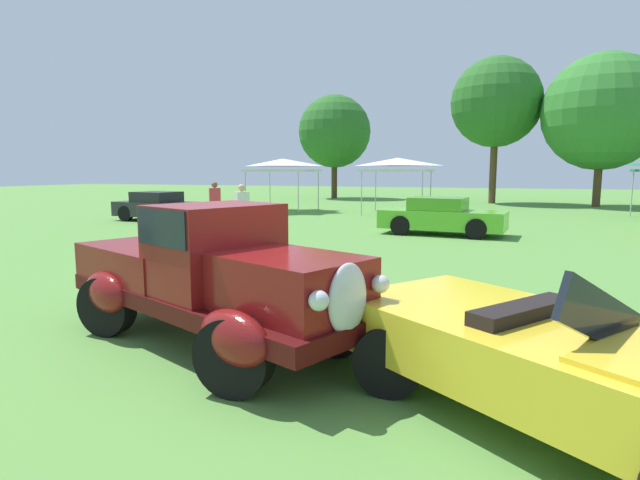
{
  "coord_description": "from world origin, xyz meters",
  "views": [
    {
      "loc": [
        3.03,
        -5.48,
        2.09
      ],
      "look_at": [
        -0.06,
        3.16,
        0.84
      ],
      "focal_mm": 28.57,
      "sensor_mm": 36.0,
      "label": 1
    }
  ],
  "objects_px": {
    "neighbor_convertible": "(579,364)",
    "show_car_charcoal": "(159,207)",
    "canopy_tent_left_field": "(283,164)",
    "show_car_lime": "(441,216)",
    "spectator_between_cars": "(215,203)",
    "canopy_tent_center_field": "(398,164)",
    "spectator_by_row": "(242,210)",
    "feature_pickup_truck": "(212,274)"
  },
  "relations": [
    {
      "from": "neighbor_convertible",
      "to": "show_car_charcoal",
      "type": "relative_size",
      "value": 1.07
    },
    {
      "from": "neighbor_convertible",
      "to": "canopy_tent_left_field",
      "type": "distance_m",
      "value": 23.13
    },
    {
      "from": "neighbor_convertible",
      "to": "show_car_lime",
      "type": "xyz_separation_m",
      "value": [
        -2.49,
        12.74,
        0.02
      ]
    },
    {
      "from": "spectator_between_cars",
      "to": "canopy_tent_center_field",
      "type": "relative_size",
      "value": 0.54
    },
    {
      "from": "neighbor_convertible",
      "to": "canopy_tent_center_field",
      "type": "height_order",
      "value": "canopy_tent_center_field"
    },
    {
      "from": "neighbor_convertible",
      "to": "show_car_lime",
      "type": "height_order",
      "value": "neighbor_convertible"
    },
    {
      "from": "show_car_lime",
      "to": "spectator_by_row",
      "type": "relative_size",
      "value": 2.44
    },
    {
      "from": "feature_pickup_truck",
      "to": "show_car_charcoal",
      "type": "relative_size",
      "value": 1.13
    },
    {
      "from": "show_car_charcoal",
      "to": "canopy_tent_center_field",
      "type": "bearing_deg",
      "value": 38.3
    },
    {
      "from": "show_car_lime",
      "to": "spectator_between_cars",
      "type": "relative_size",
      "value": 2.44
    },
    {
      "from": "canopy_tent_left_field",
      "to": "canopy_tent_center_field",
      "type": "height_order",
      "value": "same"
    },
    {
      "from": "show_car_lime",
      "to": "spectator_by_row",
      "type": "bearing_deg",
      "value": -148.36
    },
    {
      "from": "feature_pickup_truck",
      "to": "neighbor_convertible",
      "type": "bearing_deg",
      "value": -12.88
    },
    {
      "from": "feature_pickup_truck",
      "to": "show_car_lime",
      "type": "height_order",
      "value": "feature_pickup_truck"
    },
    {
      "from": "neighbor_convertible",
      "to": "spectator_between_cars",
      "type": "relative_size",
      "value": 2.57
    },
    {
      "from": "show_car_charcoal",
      "to": "canopy_tent_left_field",
      "type": "distance_m",
      "value": 7.39
    },
    {
      "from": "neighbor_convertible",
      "to": "canopy_tent_left_field",
      "type": "xyz_separation_m",
      "value": [
        -11.39,
        20.05,
        1.85
      ]
    },
    {
      "from": "spectator_between_cars",
      "to": "canopy_tent_center_field",
      "type": "distance_m",
      "value": 9.85
    },
    {
      "from": "canopy_tent_left_field",
      "to": "spectator_between_cars",
      "type": "bearing_deg",
      "value": -84.47
    },
    {
      "from": "show_car_charcoal",
      "to": "canopy_tent_center_field",
      "type": "distance_m",
      "value": 11.24
    },
    {
      "from": "canopy_tent_center_field",
      "to": "neighbor_convertible",
      "type": "bearing_deg",
      "value": -74.98
    },
    {
      "from": "neighbor_convertible",
      "to": "show_car_charcoal",
      "type": "xyz_separation_m",
      "value": [
        -14.16,
        13.45,
        0.02
      ]
    },
    {
      "from": "feature_pickup_truck",
      "to": "canopy_tent_left_field",
      "type": "bearing_deg",
      "value": 111.44
    },
    {
      "from": "neighbor_convertible",
      "to": "spectator_between_cars",
      "type": "height_order",
      "value": "spectator_between_cars"
    },
    {
      "from": "feature_pickup_truck",
      "to": "canopy_tent_left_field",
      "type": "height_order",
      "value": "canopy_tent_left_field"
    },
    {
      "from": "spectator_by_row",
      "to": "canopy_tent_center_field",
      "type": "xyz_separation_m",
      "value": [
        2.56,
        10.99,
        1.51
      ]
    },
    {
      "from": "feature_pickup_truck",
      "to": "show_car_charcoal",
      "type": "distance_m",
      "value": 16.25
    },
    {
      "from": "show_car_lime",
      "to": "canopy_tent_center_field",
      "type": "xyz_separation_m",
      "value": [
        -2.97,
        7.58,
        1.82
      ]
    },
    {
      "from": "show_car_lime",
      "to": "spectator_by_row",
      "type": "distance_m",
      "value": 6.5
    },
    {
      "from": "neighbor_convertible",
      "to": "show_car_lime",
      "type": "bearing_deg",
      "value": 101.04
    },
    {
      "from": "neighbor_convertible",
      "to": "canopy_tent_center_field",
      "type": "bearing_deg",
      "value": 105.02
    },
    {
      "from": "feature_pickup_truck",
      "to": "spectator_between_cars",
      "type": "bearing_deg",
      "value": 121.11
    },
    {
      "from": "canopy_tent_center_field",
      "to": "show_car_charcoal",
      "type": "bearing_deg",
      "value": -141.7
    },
    {
      "from": "neighbor_convertible",
      "to": "show_car_charcoal",
      "type": "bearing_deg",
      "value": 136.47
    },
    {
      "from": "spectator_by_row",
      "to": "canopy_tent_left_field",
      "type": "bearing_deg",
      "value": 107.46
    },
    {
      "from": "canopy_tent_left_field",
      "to": "show_car_charcoal",
      "type": "bearing_deg",
      "value": -112.79
    },
    {
      "from": "feature_pickup_truck",
      "to": "spectator_between_cars",
      "type": "height_order",
      "value": "feature_pickup_truck"
    },
    {
      "from": "show_car_charcoal",
      "to": "spectator_between_cars",
      "type": "distance_m",
      "value": 3.81
    },
    {
      "from": "feature_pickup_truck",
      "to": "spectator_between_cars",
      "type": "distance_m",
      "value": 13.08
    },
    {
      "from": "feature_pickup_truck",
      "to": "neighbor_convertible",
      "type": "relative_size",
      "value": 1.06
    },
    {
      "from": "feature_pickup_truck",
      "to": "neighbor_convertible",
      "type": "xyz_separation_m",
      "value": [
        3.86,
        -0.88,
        -0.29
      ]
    },
    {
      "from": "show_car_charcoal",
      "to": "spectator_by_row",
      "type": "distance_m",
      "value": 7.4
    }
  ]
}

